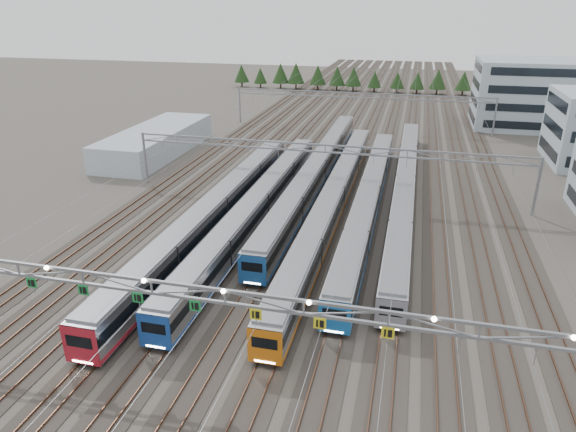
% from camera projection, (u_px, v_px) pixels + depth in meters
% --- Properties ---
extents(ground, '(400.00, 400.00, 0.00)m').
position_uv_depth(ground, '(230.00, 381.00, 38.41)').
color(ground, '#47423A').
rests_on(ground, ground).
extents(track_bed, '(54.00, 260.00, 5.42)m').
position_uv_depth(track_bed, '(367.00, 109.00, 127.37)').
color(track_bed, '#2D2823').
rests_on(track_bed, ground).
extents(train_a, '(3.01, 56.67, 3.92)m').
position_uv_depth(train_a, '(216.00, 210.00, 63.91)').
color(train_a, black).
rests_on(train_a, ground).
extents(train_b, '(2.84, 56.37, 3.70)m').
position_uv_depth(train_b, '(258.00, 206.00, 65.58)').
color(train_b, black).
rests_on(train_b, ground).
extents(train_c, '(2.90, 66.22, 3.77)m').
position_uv_depth(train_c, '(317.00, 170.00, 79.20)').
color(train_c, black).
rests_on(train_c, ground).
extents(train_d, '(2.79, 66.24, 3.63)m').
position_uv_depth(train_d, '(334.00, 198.00, 68.31)').
color(train_d, black).
rests_on(train_d, ground).
extents(train_e, '(2.78, 58.58, 3.62)m').
position_uv_depth(train_e, '(369.00, 197.00, 68.48)').
color(train_e, black).
rests_on(train_e, ground).
extents(train_f, '(2.69, 67.60, 3.50)m').
position_uv_depth(train_f, '(405.00, 186.00, 73.00)').
color(train_f, black).
rests_on(train_f, ground).
extents(gantry_near, '(56.36, 0.61, 8.08)m').
position_uv_depth(gantry_near, '(224.00, 300.00, 35.57)').
color(gantry_near, gray).
rests_on(gantry_near, ground).
extents(gantry_mid, '(56.36, 0.36, 8.00)m').
position_uv_depth(gantry_mid, '(325.00, 155.00, 71.75)').
color(gantry_mid, gray).
rests_on(gantry_mid, ground).
extents(gantry_far, '(56.36, 0.36, 8.00)m').
position_uv_depth(gantry_far, '(361.00, 100.00, 112.05)').
color(gantry_far, gray).
rests_on(gantry_far, ground).
extents(depot_bldg_north, '(22.00, 18.00, 14.60)m').
position_uv_depth(depot_bldg_north, '(527.00, 94.00, 113.93)').
color(depot_bldg_north, '#A5B7C4').
rests_on(depot_bldg_north, ground).
extents(west_shed, '(10.00, 30.00, 4.55)m').
position_uv_depth(west_shed, '(156.00, 141.00, 95.14)').
color(west_shed, '#A5B7C4').
rests_on(west_shed, ground).
extents(treeline, '(81.20, 5.60, 7.02)m').
position_uv_depth(treeline, '(356.00, 78.00, 159.94)').
color(treeline, '#332114').
rests_on(treeline, ground).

